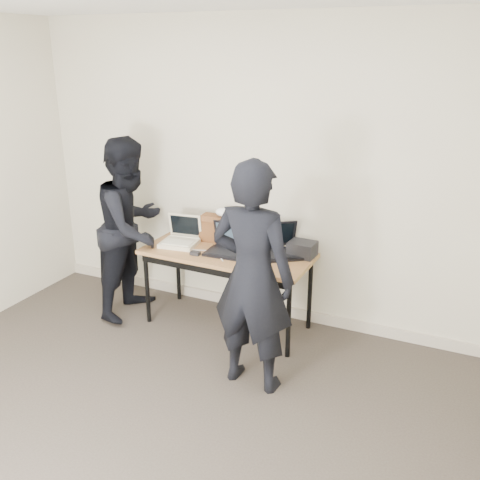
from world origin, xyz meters
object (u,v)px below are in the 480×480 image
Objects in this scene: laptop_right at (278,247)px; leather_satchel at (220,228)px; desk at (227,259)px; laptop_center at (227,246)px; person_typist at (252,278)px; person_observer at (132,228)px; equipment_box at (302,249)px; laptop_beige at (181,239)px.

laptop_right is 1.38× the size of leather_satchel.
desk is 4.43× the size of laptop_center.
laptop_center is 0.92m from person_typist.
person_typist is at bearing -50.95° from desk.
person_observer is (-0.75, -0.31, -0.01)m from leather_satchel.
laptop_right is 0.29× the size of person_typist.
leather_satchel is 0.81m from person_observer.
person_observer is at bearing -159.32° from leather_satchel.
laptop_right is at bearing 15.68° from laptop_center.
laptop_center is 1.52× the size of equipment_box.
leather_satchel is (0.29, 0.21, 0.08)m from laptop_beige.
person_observer reaches higher than leather_satchel.
laptop_beige is at bearing -78.40° from person_observer.
laptop_center reaches higher than equipment_box.
person_observer is at bearing -20.37° from person_typist.
equipment_box is (0.20, 0.04, 0.00)m from laptop_right.
laptop_center is 0.68× the size of laptop_right.
desk is at bearing -85.15° from person_observer.
person_observer is (-0.94, -0.10, 0.06)m from laptop_center.
laptop_right is 0.61m from leather_satchel.
leather_satchel is at bearing 129.44° from desk.
person_typist is at bearing -53.72° from leather_satchel.
person_observer reaches higher than laptop_center.
leather_satchel reaches higher than desk.
leather_satchel is 0.81m from equipment_box.
laptop_right is at bearing -8.68° from leather_satchel.
laptop_center is at bearing -84.23° from person_observer.
person_typist is at bearing -94.93° from equipment_box.
laptop_beige is at bearing -32.73° from person_typist.
desk is 0.90× the size of person_observer.
laptop_center reaches higher than desk.
laptop_beige is 0.48m from person_observer.
person_observer is at bearing -170.05° from equipment_box.
person_typist reaches higher than laptop_center.
leather_satchel is at bearing 137.99° from laptop_right.
person_observer is (-0.93, -0.08, 0.18)m from desk.
laptop_right reaches higher than laptop_center.
laptop_beige is 0.37m from leather_satchel.
equipment_box is 0.91m from person_typist.
equipment_box is 1.59m from person_observer.
laptop_beige is 0.96× the size of leather_satchel.
equipment_box reaches higher than desk.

